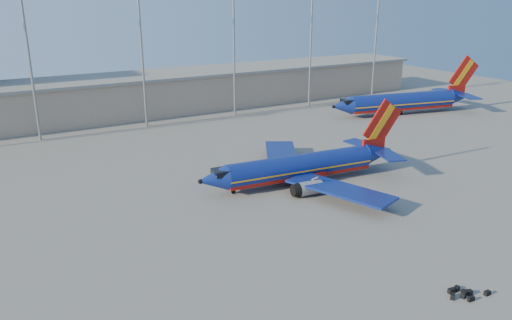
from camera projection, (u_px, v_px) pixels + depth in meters
name	position (u px, v px, depth m)	size (l,w,h in m)	color
ground	(299.00, 197.00, 64.88)	(220.00, 220.00, 0.00)	slate
terminal_building	(192.00, 89.00, 115.90)	(122.00, 16.00, 8.50)	gray
light_mast_row	(190.00, 35.00, 99.51)	(101.60, 1.60, 28.65)	gray
aircraft_main	(304.00, 166.00, 69.58)	(31.76, 30.44, 10.76)	navy
aircraft_second	(405.00, 101.00, 109.93)	(36.00, 15.44, 12.32)	navy
luggage_pile	(464.00, 293.00, 43.58)	(3.71, 2.32, 0.54)	black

